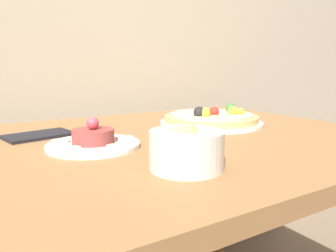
% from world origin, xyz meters
% --- Properties ---
extents(dining_table, '(1.20, 0.87, 0.77)m').
position_xyz_m(dining_table, '(0.00, 0.43, 0.67)').
color(dining_table, olive).
rests_on(dining_table, ground_plane).
extents(pizza_plate, '(0.32, 0.32, 0.06)m').
position_xyz_m(pizza_plate, '(0.24, 0.52, 0.79)').
color(pizza_plate, white).
rests_on(pizza_plate, dining_table).
extents(tartare_plate, '(0.21, 0.21, 0.07)m').
position_xyz_m(tartare_plate, '(-0.17, 0.42, 0.79)').
color(tartare_plate, white).
rests_on(tartare_plate, dining_table).
extents(small_bowl, '(0.13, 0.13, 0.08)m').
position_xyz_m(small_bowl, '(-0.08, 0.19, 0.81)').
color(small_bowl, silver).
rests_on(small_bowl, dining_table).
extents(napkin, '(0.18, 0.13, 0.01)m').
position_xyz_m(napkin, '(-0.25, 0.61, 0.78)').
color(napkin, black).
rests_on(napkin, dining_table).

